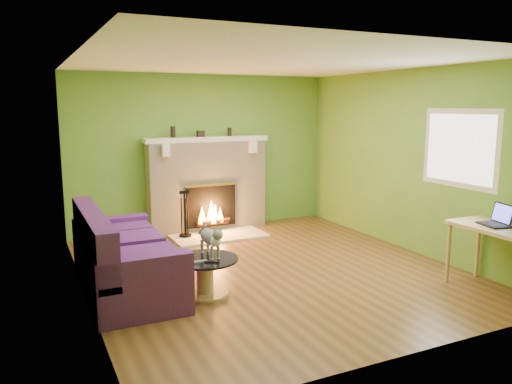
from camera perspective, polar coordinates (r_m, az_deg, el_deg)
floor at (r=6.51m, az=1.58°, el=-8.83°), size 5.00×5.00×0.00m
ceiling at (r=6.19m, az=1.70°, el=14.62°), size 5.00×5.00×0.00m
wall_back at (r=8.51m, az=-6.08°, el=4.49°), size 5.00×0.00×5.00m
wall_front at (r=4.18m, az=17.44°, el=-1.41°), size 5.00×0.00×5.00m
wall_left at (r=5.58m, az=-19.42°, el=1.20°), size 0.00×5.00×5.00m
wall_right at (r=7.51m, az=17.13°, el=3.41°), size 0.00×5.00×5.00m
window_frame at (r=6.85m, az=22.27°, el=4.64°), size 0.00×1.20×1.20m
window_pane at (r=6.84m, az=22.22°, el=4.64°), size 0.00×1.06×1.06m
fireplace at (r=8.40m, az=-5.59°, el=0.80°), size 2.10×0.46×1.58m
hearth at (r=8.09m, az=-4.25°, el=-5.02°), size 1.50×0.75×0.03m
mantel at (r=8.30m, az=-5.63°, el=6.03°), size 2.10×0.28×0.08m
sofa at (r=5.92m, az=-15.19°, el=-7.41°), size 0.94×2.09×0.94m
coffee_table at (r=5.64m, az=-5.84°, el=-9.26°), size 0.74×0.74×0.42m
desk at (r=6.20m, az=25.96°, el=-4.39°), size 0.59×1.02×0.76m
cat at (r=5.61m, az=-5.31°, el=-5.52°), size 0.24×0.59×0.37m
remote_silver at (r=5.44m, az=-6.45°, el=-7.91°), size 0.17×0.05×0.02m
remote_black at (r=5.43m, az=-5.03°, el=-7.95°), size 0.16×0.12×0.02m
laptop at (r=6.17m, az=25.63°, el=-2.39°), size 0.35×0.38×0.24m
fire_tools at (r=7.97m, az=-8.13°, el=-2.45°), size 0.20×0.20×0.74m
mantel_vase_left at (r=8.15m, az=-9.47°, el=6.79°), size 0.08×0.08×0.18m
mantel_vase_right at (r=8.47m, az=-3.04°, el=6.88°), size 0.07×0.07×0.14m
mantel_box at (r=8.29m, az=-6.34°, el=6.63°), size 0.12×0.08×0.10m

